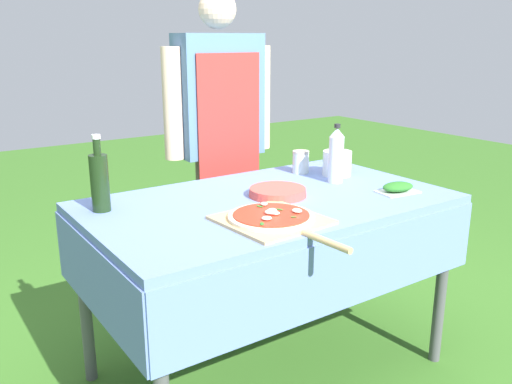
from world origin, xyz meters
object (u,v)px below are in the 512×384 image
at_px(sauce_jar, 301,163).
at_px(prep_table, 269,220).
at_px(water_bottle, 336,155).
at_px(person_cook, 220,126).
at_px(pizza_on_peel, 273,218).
at_px(plate_stack, 278,192).
at_px(mixing_tub, 337,163).
at_px(herb_container, 398,188).
at_px(oil_bottle, 100,181).

bearing_deg(sauce_jar, prep_table, -144.83).
bearing_deg(water_bottle, prep_table, -173.86).
bearing_deg(sauce_jar, person_cook, 111.70).
height_order(pizza_on_peel, plate_stack, pizza_on_peel).
relative_size(person_cook, sauce_jar, 15.27).
relative_size(prep_table, sauce_jar, 13.63).
relative_size(prep_table, mixing_tub, 10.86).
bearing_deg(plate_stack, water_bottle, 4.97).
bearing_deg(mixing_tub, herb_container, -88.86).
xyz_separation_m(water_bottle, mixing_tub, (0.10, 0.10, -0.07)).
xyz_separation_m(oil_bottle, sauce_jar, (1.02, 0.04, -0.07)).
height_order(oil_bottle, water_bottle, oil_bottle).
bearing_deg(pizza_on_peel, prep_table, 53.22).
xyz_separation_m(herb_container, sauce_jar, (-0.12, 0.52, 0.03)).
relative_size(pizza_on_peel, oil_bottle, 1.91).
xyz_separation_m(person_cook, herb_container, (0.31, -0.98, -0.17)).
distance_m(herb_container, mixing_tub, 0.38).
relative_size(mixing_tub, plate_stack, 0.57).
xyz_separation_m(prep_table, person_cook, (0.21, 0.74, 0.28)).
bearing_deg(prep_table, pizza_on_peel, -122.80).
xyz_separation_m(pizza_on_peel, water_bottle, (0.57, 0.29, 0.11)).
bearing_deg(oil_bottle, mixing_tub, -4.85).
bearing_deg(prep_table, herb_container, -24.70).
relative_size(person_cook, pizza_on_peel, 2.97).
bearing_deg(sauce_jar, plate_stack, -142.03).
relative_size(oil_bottle, water_bottle, 1.10).
height_order(prep_table, mixing_tub, mixing_tub).
distance_m(prep_table, plate_stack, 0.12).
xyz_separation_m(mixing_tub, sauce_jar, (-0.11, 0.14, -0.01)).
relative_size(water_bottle, herb_container, 1.46).
bearing_deg(person_cook, mixing_tub, 117.92).
distance_m(oil_bottle, herb_container, 1.24).
xyz_separation_m(person_cook, mixing_tub, (0.30, -0.60, -0.13)).
bearing_deg(water_bottle, sauce_jar, 94.12).
height_order(person_cook, herb_container, person_cook).
height_order(mixing_tub, plate_stack, mixing_tub).
height_order(mixing_tub, sauce_jar, mixing_tub).
height_order(person_cook, sauce_jar, person_cook).
xyz_separation_m(person_cook, sauce_jar, (0.18, -0.46, -0.14)).
bearing_deg(prep_table, sauce_jar, 35.17).
height_order(person_cook, mixing_tub, person_cook).
bearing_deg(herb_container, water_bottle, 110.47).
height_order(water_bottle, herb_container, water_bottle).
xyz_separation_m(pizza_on_peel, herb_container, (0.68, 0.01, 0.01)).
relative_size(prep_table, pizza_on_peel, 2.65).
distance_m(prep_table, oil_bottle, 0.70).
relative_size(water_bottle, sauce_jar, 2.46).
distance_m(pizza_on_peel, water_bottle, 0.65).
bearing_deg(sauce_jar, herb_container, -76.68).
relative_size(pizza_on_peel, mixing_tub, 4.09).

